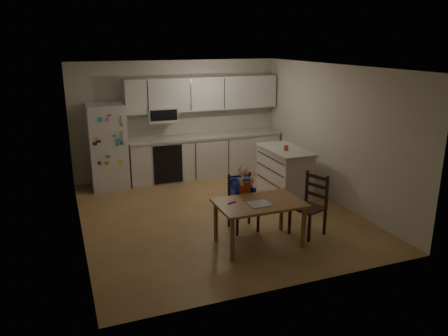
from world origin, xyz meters
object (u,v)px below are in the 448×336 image
red_cup (286,148)px  dining_table (259,208)px  chair_booster (243,191)px  chair_side (312,200)px  kitchen_island (284,172)px  refrigerator (108,147)px

red_cup → dining_table: red_cup is taller
chair_booster → chair_side: bearing=-29.1°
kitchen_island → chair_side: (-0.43, -1.68, 0.07)m
red_cup → dining_table: 2.12m
red_cup → kitchen_island: bearing=68.4°
refrigerator → kitchen_island: bearing=-28.9°
red_cup → chair_side: (-0.37, -1.54, -0.44)m
red_cup → dining_table: size_ratio=0.08×
refrigerator → kitchen_island: (3.08, -1.70, -0.38)m
refrigerator → kitchen_island: 3.54m
refrigerator → chair_side: 4.31m
refrigerator → red_cup: 3.54m
refrigerator → chair_booster: refrigerator is taller
kitchen_island → red_cup: bearing=-111.6°
refrigerator → chair_booster: 3.33m
chair_booster → chair_side: chair_booster is taller
kitchen_island → red_cup: (-0.06, -0.14, 0.51)m
refrigerator → dining_table: refrigerator is taller
red_cup → chair_booster: chair_booster is taller
kitchen_island → dining_table: bearing=-127.8°
red_cup → dining_table: (-1.31, -1.62, -0.40)m
chair_side → dining_table: bearing=-104.9°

